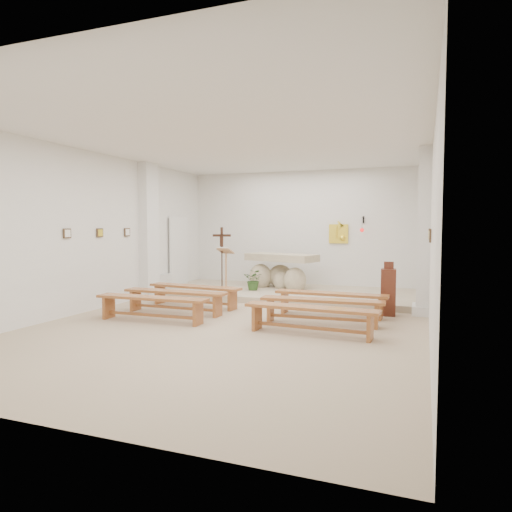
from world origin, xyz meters
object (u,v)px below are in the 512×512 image
at_px(bench_right_front, 331,298).
at_px(bench_right_third, 311,314).
at_px(altar, 281,273).
at_px(bench_left_third, 152,303).
at_px(lectern, 226,268).
at_px(donation_pedestal, 388,292).
at_px(bench_left_second, 175,296).
at_px(crucifix_stand, 222,253).
at_px(bench_right_second, 322,305).
at_px(bench_left_front, 195,291).

bearing_deg(bench_right_front, bench_right_third, -88.57).
height_order(altar, bench_left_third, altar).
xyz_separation_m(lectern, donation_pedestal, (4.46, -1.63, -0.22)).
distance_m(donation_pedestal, bench_right_front, 1.22).
bearing_deg(donation_pedestal, bench_left_second, -165.00).
relative_size(crucifix_stand, bench_right_second, 0.72).
relative_size(bench_right_front, bench_left_third, 1.00).
xyz_separation_m(lectern, bench_left_front, (0.17, -2.13, -0.35)).
bearing_deg(donation_pedestal, bench_right_third, -118.98).
xyz_separation_m(crucifix_stand, bench_left_second, (0.29, -3.03, -0.76)).
height_order(altar, crucifix_stand, crucifix_stand).
distance_m(bench_right_front, bench_left_second, 3.30).
relative_size(lectern, crucifix_stand, 0.68).
relative_size(altar, bench_right_front, 0.93).
bearing_deg(bench_right_front, bench_left_front, -178.57).
relative_size(bench_right_front, bench_left_second, 1.00).
bearing_deg(crucifix_stand, bench_left_front, -92.47).
xyz_separation_m(bench_right_front, bench_left_third, (-3.18, -1.77, 0.00)).
bearing_deg(bench_right_second, bench_right_third, -93.22).
height_order(bench_left_second, bench_left_third, same).
relative_size(bench_left_second, bench_right_second, 0.99).
xyz_separation_m(lectern, bench_right_second, (3.34, -3.01, -0.35)).
relative_size(donation_pedestal, bench_left_second, 0.48).
height_order(lectern, bench_right_second, lectern).
relative_size(crucifix_stand, bench_left_front, 0.72).
relative_size(bench_left_second, bench_left_third, 1.00).
bearing_deg(bench_right_front, donation_pedestal, 25.45).
xyz_separation_m(altar, bench_left_second, (-1.22, -3.65, -0.18)).
distance_m(lectern, bench_right_front, 3.98).
relative_size(lectern, bench_right_front, 0.49).
bearing_deg(bench_left_second, bench_left_third, -89.60).
distance_m(crucifix_stand, donation_pedestal, 4.90).
bearing_deg(donation_pedestal, bench_right_front, -158.81).
bearing_deg(bench_right_third, lectern, 134.05).
height_order(bench_left_front, bench_left_second, same).
xyz_separation_m(altar, bench_right_third, (1.96, -4.54, -0.18)).
distance_m(bench_right_front, bench_right_second, 0.88).
bearing_deg(donation_pedestal, altar, 140.67).
height_order(bench_left_front, bench_right_front, same).
distance_m(lectern, bench_left_second, 3.04).
bearing_deg(bench_left_second, crucifix_stand, 95.81).
bearing_deg(altar, bench_right_front, -36.88).
distance_m(bench_left_front, bench_right_front, 3.18).
xyz_separation_m(bench_right_front, bench_left_second, (-3.18, -0.88, 0.00)).
bearing_deg(donation_pedestal, crucifix_stand, 157.39).
relative_size(donation_pedestal, bench_left_front, 0.48).
distance_m(altar, bench_left_third, 4.70).
xyz_separation_m(altar, donation_pedestal, (3.07, -2.27, -0.05)).
bearing_deg(bench_right_third, bench_right_front, 93.42).
xyz_separation_m(lectern, bench_left_second, (0.17, -3.01, -0.35)).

